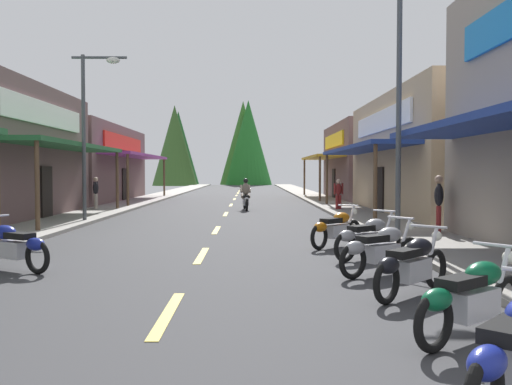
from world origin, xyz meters
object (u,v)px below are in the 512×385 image
rider_cruising_lead (246,197)px  pedestrian_waiting (439,201)px  motorcycle_parked_right_3 (381,248)px  motorcycle_parked_left_3 (12,245)px  motorcycle_parked_right_2 (412,264)px  pedestrian_browsing (339,193)px  motorcycle_parked_right_1 (472,297)px  motorcycle_parked_right_4 (368,236)px  streetlamp_right (389,75)px  motorcycle_parked_right_5 (336,228)px  streetlamp_left (91,114)px  pedestrian_strolling (96,191)px

rider_cruising_lead → pedestrian_waiting: bearing=-158.1°
motorcycle_parked_right_3 → motorcycle_parked_left_3: same height
motorcycle_parked_right_3 → motorcycle_parked_left_3: 6.92m
motorcycle_parked_left_3 → rider_cruising_lead: rider_cruising_lead is taller
motorcycle_parked_right_2 → motorcycle_parked_left_3: 7.31m
rider_cruising_lead → pedestrian_browsing: rider_cruising_lead is taller
motorcycle_parked_right_1 → motorcycle_parked_right_3: same height
motorcycle_parked_right_4 → streetlamp_right: bearing=30.4°
pedestrian_waiting → motorcycle_parked_right_4: bearing=71.9°
motorcycle_parked_right_1 → pedestrian_browsing: pedestrian_browsing is taller
rider_cruising_lead → motorcycle_parked_right_5: bearing=-174.7°
motorcycle_parked_right_4 → rider_cruising_lead: size_ratio=0.82×
streetlamp_left → pedestrian_strolling: bearing=104.6°
motorcycle_parked_left_3 → pedestrian_browsing: pedestrian_browsing is taller
motorcycle_parked_left_3 → streetlamp_right: bearing=-122.2°
pedestrian_waiting → pedestrian_strolling: (-12.90, 10.81, -0.10)m
pedestrian_waiting → pedestrian_strolling: pedestrian_waiting is taller
motorcycle_parked_right_3 → streetlamp_left: bearing=93.5°
motorcycle_parked_right_2 → motorcycle_parked_left_3: (-6.95, 2.24, 0.00)m
motorcycle_parked_right_5 → pedestrian_browsing: (2.04, 12.35, 0.40)m
pedestrian_browsing → streetlamp_right: bearing=-35.2°
motorcycle_parked_right_1 → motorcycle_parked_right_5: size_ratio=1.08×
motorcycle_parked_right_3 → pedestrian_strolling: 19.34m
streetlamp_right → motorcycle_parked_right_4: (-1.10, -2.72, -3.94)m
rider_cruising_lead → pedestrian_browsing: (4.42, -1.07, 0.23)m
motorcycle_parked_right_5 → rider_cruising_lead: rider_cruising_lead is taller
streetlamp_left → motorcycle_parked_left_3: 10.49m
streetlamp_left → motorcycle_parked_right_3: bearing=-51.6°
motorcycle_parked_right_1 → pedestrian_browsing: size_ratio=1.13×
pedestrian_browsing → pedestrian_strolling: pedestrian_strolling is taller
motorcycle_parked_right_2 → motorcycle_parked_right_5: (-0.28, 5.46, 0.00)m
motorcycle_parked_right_1 → motorcycle_parked_right_2: bearing=53.4°
motorcycle_parked_left_3 → pedestrian_waiting: pedestrian_waiting is taller
motorcycle_parked_right_3 → motorcycle_parked_right_4: bearing=50.1°
motorcycle_parked_left_3 → pedestrian_strolling: 16.41m
motorcycle_parked_left_3 → rider_cruising_lead: size_ratio=0.88×
pedestrian_browsing → motorcycle_parked_right_5: bearing=-41.9°
streetlamp_right → motorcycle_parked_right_5: (-1.49, -0.83, -3.94)m
pedestrian_waiting → pedestrian_browsing: bearing=-65.2°
streetlamp_left → motorcycle_parked_right_2: 15.00m
rider_cruising_lead → motorcycle_parked_left_3: bearing=160.8°
motorcycle_parked_right_5 → pedestrian_browsing: size_ratio=1.05×
streetlamp_right → motorcycle_parked_right_5: 4.29m
motorcycle_parked_right_2 → motorcycle_parked_right_4: (0.11, 3.57, 0.00)m
streetlamp_right → motorcycle_parked_right_3: bearing=-105.5°
motorcycle_parked_right_1 → motorcycle_parked_right_3: (-0.09, 3.89, 0.00)m
streetlamp_left → motorcycle_parked_right_4: size_ratio=3.50×
streetlamp_right → pedestrian_strolling: size_ratio=4.25×
streetlamp_left → motorcycle_parked_right_4: bearing=-45.5°
motorcycle_parked_right_2 → pedestrian_waiting: bearing=23.0°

